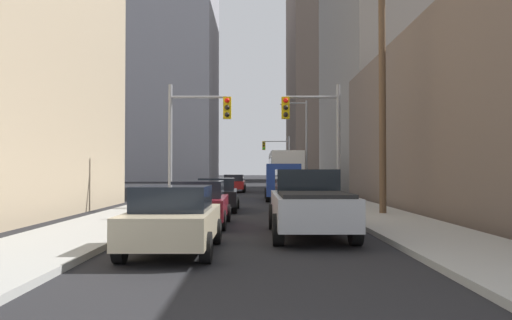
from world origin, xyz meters
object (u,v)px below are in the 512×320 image
at_px(pickup_truck_silver, 310,203).
at_px(traffic_signal_near_left, 198,126).
at_px(sedan_black, 218,194).
at_px(traffic_signal_near_right, 315,126).
at_px(cargo_van_blue, 284,180).
at_px(traffic_signal_far_right, 279,153).
at_px(sedan_maroon, 200,203).
at_px(sedan_beige, 175,219).
at_px(city_bus, 286,170).
at_px(sedan_red, 235,183).

height_order(pickup_truck_silver, traffic_signal_near_left, traffic_signal_near_left).
distance_m(sedan_black, traffic_signal_near_right, 5.68).
height_order(cargo_van_blue, traffic_signal_near_right, traffic_signal_near_right).
distance_m(sedan_black, traffic_signal_near_left, 3.52).
bearing_deg(cargo_van_blue, traffic_signal_far_right, 88.17).
distance_m(pickup_truck_silver, sedan_maroon, 4.25).
bearing_deg(cargo_van_blue, pickup_truck_silver, -90.46).
height_order(sedan_beige, traffic_signal_near_right, traffic_signal_near_right).
xyz_separation_m(pickup_truck_silver, traffic_signal_near_right, (1.28, 9.66, 3.06)).
xyz_separation_m(sedan_beige, sedan_black, (0.08, 11.70, 0.00)).
height_order(city_bus, sedan_maroon, city_bus).
bearing_deg(traffic_signal_near_left, traffic_signal_far_right, 81.49).
relative_size(pickup_truck_silver, sedan_red, 1.28).
relative_size(traffic_signal_near_left, traffic_signal_near_right, 1.00).
height_order(sedan_beige, traffic_signal_near_left, traffic_signal_near_left).
bearing_deg(sedan_beige, sedan_red, 90.03).
bearing_deg(traffic_signal_far_right, pickup_truck_silver, -91.33).
distance_m(traffic_signal_near_left, traffic_signal_near_right, 5.66).
relative_size(pickup_truck_silver, sedan_beige, 1.29).
bearing_deg(city_bus, sedan_black, -101.81).
relative_size(sedan_beige, sedan_black, 0.99).
bearing_deg(traffic_signal_near_left, sedan_maroon, -82.39).
distance_m(pickup_truck_silver, sedan_black, 9.37).
height_order(pickup_truck_silver, sedan_beige, pickup_truck_silver).
distance_m(pickup_truck_silver, sedan_red, 28.95).
bearing_deg(sedan_black, cargo_van_blue, 67.17).
bearing_deg(traffic_signal_near_right, sedan_beige, -110.31).
relative_size(city_bus, traffic_signal_near_left, 1.92).
relative_size(sedan_black, traffic_signal_far_right, 0.71).
height_order(sedan_maroon, sedan_red, same).
bearing_deg(pickup_truck_silver, traffic_signal_near_right, 82.43).
distance_m(sedan_red, traffic_signal_near_right, 19.92).
xyz_separation_m(cargo_van_blue, sedan_maroon, (-3.56, -14.41, -0.52)).
xyz_separation_m(traffic_signal_near_left, traffic_signal_far_right, (5.44, 36.37, 0.01)).
bearing_deg(traffic_signal_near_left, sedan_beige, -85.48).
bearing_deg(pickup_truck_silver, traffic_signal_far_right, 88.67).
height_order(city_bus, sedan_black, city_bus).
distance_m(cargo_van_blue, sedan_maroon, 14.85).
height_order(cargo_van_blue, sedan_beige, cargo_van_blue).
xyz_separation_m(sedan_beige, traffic_signal_far_right, (4.44, 48.96, 3.25)).
distance_m(sedan_maroon, traffic_signal_near_left, 7.89).
distance_m(pickup_truck_silver, cargo_van_blue, 16.94).
bearing_deg(traffic_signal_far_right, sedan_maroon, -95.89).
xyz_separation_m(sedan_beige, traffic_signal_near_right, (4.66, 12.59, 3.22)).
height_order(sedan_black, traffic_signal_far_right, traffic_signal_far_right).
bearing_deg(sedan_red, pickup_truck_silver, -83.27).
distance_m(pickup_truck_silver, traffic_signal_near_right, 10.21).
xyz_separation_m(cargo_van_blue, traffic_signal_near_right, (1.15, -7.27, 2.71)).
bearing_deg(sedan_beige, pickup_truck_silver, 40.99).
relative_size(pickup_truck_silver, traffic_signal_near_right, 0.90).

